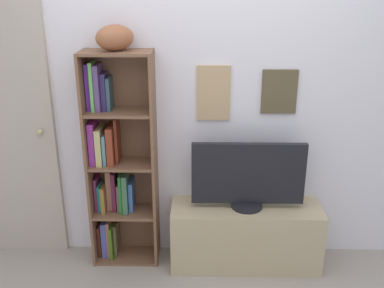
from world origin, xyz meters
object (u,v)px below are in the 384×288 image
football (115,38)px  door (0,125)px  tv_stand (245,235)px  television (248,176)px  bookshelf (116,165)px

football → door: door is taller
football → tv_stand: 1.67m
tv_stand → television: bearing=90.0°
tv_stand → television: 0.47m
bookshelf → television: bookshelf is taller
television → door: (-1.77, 0.16, 0.32)m
television → football: bearing=176.6°
tv_stand → television: television is taller
bookshelf → football: size_ratio=6.15×
bookshelf → television: size_ratio=1.98×
bookshelf → football: football is taller
door → television: bearing=-5.1°
bookshelf → tv_stand: (0.94, -0.08, -0.52)m
football → door: (-0.88, 0.10, -0.62)m
football → television: 1.29m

